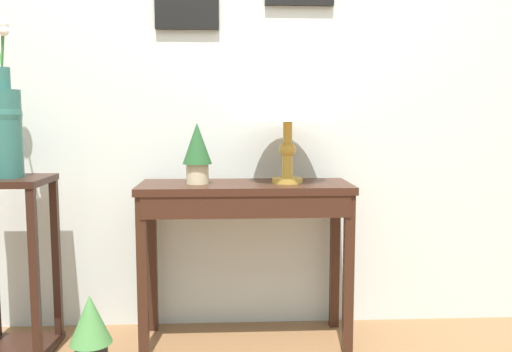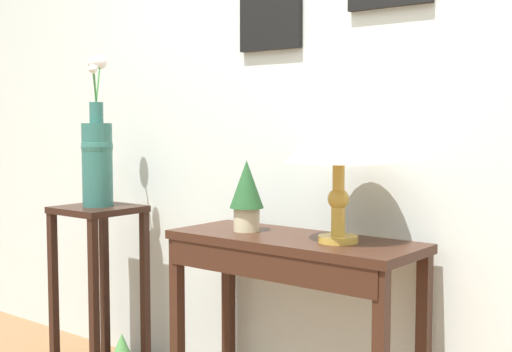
% 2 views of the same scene
% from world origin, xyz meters
% --- Properties ---
extents(back_wall_with_art, '(9.00, 0.13, 2.80)m').
position_xyz_m(back_wall_with_art, '(0.00, 1.57, 1.40)').
color(back_wall_with_art, silver).
rests_on(back_wall_with_art, ground).
extents(console_table, '(1.00, 0.39, 0.78)m').
position_xyz_m(console_table, '(-0.03, 1.27, 0.65)').
color(console_table, '#381E14').
rests_on(console_table, ground).
extents(table_lamp, '(0.39, 0.39, 0.52)m').
position_xyz_m(table_lamp, '(0.18, 1.29, 1.17)').
color(table_lamp, gold).
rests_on(table_lamp, console_table).
extents(potted_plant_on_console, '(0.14, 0.14, 0.29)m').
position_xyz_m(potted_plant_on_console, '(-0.25, 1.28, 0.94)').
color(potted_plant_on_console, beige).
rests_on(potted_plant_on_console, console_table).
extents(pedestal_stand_left, '(0.35, 0.35, 0.83)m').
position_xyz_m(pedestal_stand_left, '(-1.10, 1.21, 0.41)').
color(pedestal_stand_left, black).
rests_on(pedestal_stand_left, ground).
extents(flower_vase_tall, '(0.16, 0.18, 0.71)m').
position_xyz_m(flower_vase_tall, '(-1.10, 1.21, 1.07)').
color(flower_vase_tall, '#2D665B').
rests_on(flower_vase_tall, pedestal_stand_left).
extents(potted_plant_floor, '(0.18, 0.18, 0.34)m').
position_xyz_m(potted_plant_floor, '(-0.70, 1.01, 0.19)').
color(potted_plant_floor, black).
rests_on(potted_plant_floor, ground).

